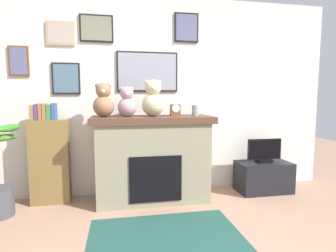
% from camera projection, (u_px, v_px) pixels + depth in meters
% --- Properties ---
extents(back_wall, '(5.20, 0.15, 2.60)m').
position_uv_depth(back_wall, '(145.00, 96.00, 3.57)').
color(back_wall, silver).
rests_on(back_wall, ground_plane).
extents(fireplace, '(1.47, 0.65, 1.05)m').
position_uv_depth(fireplace, '(152.00, 158.00, 3.32)').
color(fireplace, gray).
rests_on(fireplace, ground_plane).
extents(bookshelf, '(0.45, 0.16, 1.22)m').
position_uv_depth(bookshelf, '(49.00, 158.00, 3.18)').
color(bookshelf, brown).
rests_on(bookshelf, ground_plane).
extents(tv_stand, '(0.71, 0.40, 0.41)m').
position_uv_depth(tv_stand, '(263.00, 177.00, 3.63)').
color(tv_stand, black).
rests_on(tv_stand, ground_plane).
extents(television, '(0.48, 0.14, 0.32)m').
position_uv_depth(television, '(264.00, 151.00, 3.59)').
color(television, black).
rests_on(television, tv_stand).
extents(area_rug, '(1.41, 0.99, 0.01)m').
position_uv_depth(area_rug, '(166.00, 238.00, 2.42)').
color(area_rug, '#20473F').
rests_on(area_rug, ground_plane).
extents(candle_jar, '(0.08, 0.08, 0.13)m').
position_uv_depth(candle_jar, '(195.00, 110.00, 3.34)').
color(candle_jar, gray).
rests_on(candle_jar, fireplace).
extents(mantel_clock, '(0.12, 0.09, 0.14)m').
position_uv_depth(mantel_clock, '(175.00, 110.00, 3.29)').
color(mantel_clock, brown).
rests_on(mantel_clock, fireplace).
extents(teddy_bear_grey, '(0.25, 0.25, 0.40)m').
position_uv_depth(teddy_bear_grey, '(104.00, 102.00, 3.12)').
color(teddy_bear_grey, '#8D6646').
rests_on(teddy_bear_grey, fireplace).
extents(teddy_bear_cream, '(0.22, 0.22, 0.36)m').
position_uv_depth(teddy_bear_cream, '(127.00, 103.00, 3.17)').
color(teddy_bear_cream, '#AA8790').
rests_on(teddy_bear_cream, fireplace).
extents(teddy_bear_tan, '(0.28, 0.28, 0.44)m').
position_uv_depth(teddy_bear_tan, '(153.00, 100.00, 3.23)').
color(teddy_bear_tan, '#C0BD8A').
rests_on(teddy_bear_tan, fireplace).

